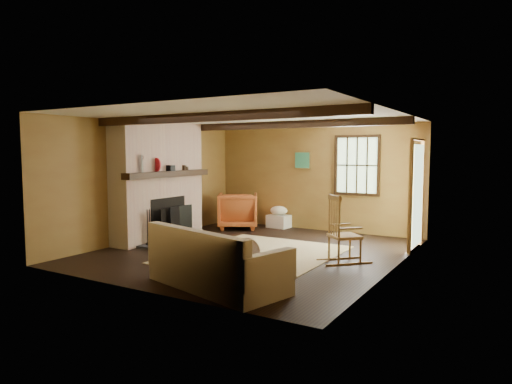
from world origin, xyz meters
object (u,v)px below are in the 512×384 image
Objects in this scene: laundry_basket at (279,221)px; armchair at (238,211)px; sofa at (215,266)px; rocking_chair at (342,234)px; fireplace at (159,186)px.

armchair reaches higher than laundry_basket.
sofa is 4.95m from laundry_basket.
fireplace is at bearing 45.39° from rocking_chair.
laundry_basket is at bearing -0.40° from rocking_chair.
sofa is (-0.95, -2.20, -0.18)m from rocking_chair.
sofa is at bearing -36.13° from fireplace.
sofa reaches higher than laundry_basket.
rocking_chair is at bearing -44.98° from laundry_basket.
laundry_basket is (-1.55, 4.70, -0.14)m from sofa.
armchair is at bearing 14.41° from rocking_chair.
laundry_basket is 1.01m from armchair.
sofa is 4.71m from armchair.
fireplace is 3.74m from sofa.
armchair is at bearing -142.19° from laundry_basket.
fireplace is 3.06m from laundry_basket.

